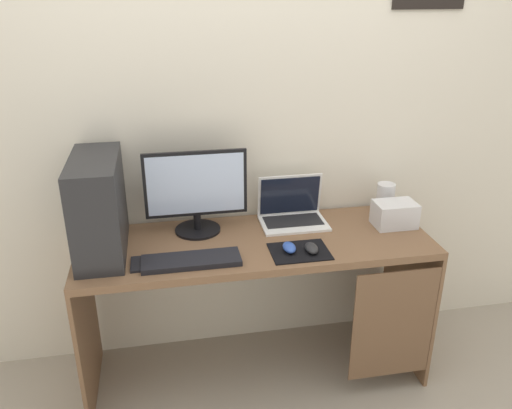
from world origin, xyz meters
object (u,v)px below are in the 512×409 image
at_px(projector, 395,214).
at_px(mouse_left, 289,247).
at_px(cell_phone, 139,264).
at_px(laptop, 292,213).
at_px(mouse_right, 311,248).
at_px(monitor, 196,192).
at_px(speaker, 385,198).
at_px(pc_tower, 99,206).
at_px(keyboard, 191,261).

xyz_separation_m(projector, mouse_left, (-0.57, -0.17, -0.04)).
bearing_deg(mouse_left, projector, 16.53).
bearing_deg(cell_phone, mouse_left, -0.26).
bearing_deg(laptop, cell_phone, -157.94).
relative_size(projector, mouse_right, 2.08).
distance_m(monitor, speaker, 0.98).
bearing_deg(mouse_right, projector, 22.21).
height_order(monitor, speaker, monitor).
xyz_separation_m(mouse_left, mouse_right, (0.09, -0.02, 0.00)).
distance_m(mouse_right, cell_phone, 0.75).
distance_m(pc_tower, monitor, 0.44).
xyz_separation_m(monitor, speaker, (0.97, 0.05, -0.12)).
xyz_separation_m(speaker, projector, (-0.02, -0.16, -0.02)).
relative_size(speaker, keyboard, 0.37).
bearing_deg(keyboard, mouse_left, 2.64).
relative_size(laptop, speaker, 2.06).
bearing_deg(keyboard, cell_phone, 174.03).
relative_size(pc_tower, speaker, 3.02).
xyz_separation_m(projector, mouse_right, (-0.48, -0.19, -0.04)).
xyz_separation_m(monitor, cell_phone, (-0.27, -0.28, -0.20)).
bearing_deg(speaker, projector, -97.13).
relative_size(keyboard, cell_phone, 3.23).
relative_size(keyboard, mouse_right, 4.38).
bearing_deg(laptop, keyboard, -148.27).
bearing_deg(mouse_left, pc_tower, 168.59).
bearing_deg(projector, mouse_left, -163.47).
distance_m(speaker, mouse_right, 0.61).
bearing_deg(pc_tower, laptop, 8.94).
bearing_deg(mouse_left, speaker, 29.12).
distance_m(projector, mouse_right, 0.52).
xyz_separation_m(projector, cell_phone, (-1.23, -0.17, -0.06)).
height_order(laptop, projector, laptop).
bearing_deg(cell_phone, monitor, 45.60).
distance_m(speaker, cell_phone, 1.29).
xyz_separation_m(mouse_left, cell_phone, (-0.65, 0.00, -0.02)).
bearing_deg(speaker, pc_tower, -173.23).
bearing_deg(speaker, cell_phone, -165.31).
height_order(laptop, keyboard, laptop).
bearing_deg(pc_tower, mouse_left, -11.41).
xyz_separation_m(keyboard, mouse_right, (0.53, -0.00, 0.01)).
height_order(pc_tower, mouse_right, pc_tower).
distance_m(projector, mouse_left, 0.60).
distance_m(monitor, keyboard, 0.36).
xyz_separation_m(pc_tower, mouse_left, (0.81, -0.16, -0.19)).
relative_size(laptop, cell_phone, 2.49).
bearing_deg(monitor, speaker, 2.83).
xyz_separation_m(pc_tower, laptop, (0.90, 0.14, -0.17)).
relative_size(pc_tower, keyboard, 1.13).
height_order(pc_tower, laptop, pc_tower).
distance_m(laptop, speaker, 0.50).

